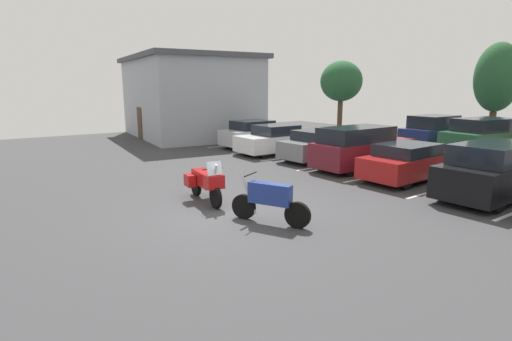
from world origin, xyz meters
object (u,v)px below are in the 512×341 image
object	(u,v)px
car_silver	(256,134)
car_far_navy	(435,134)
motorcycle_touring	(206,181)
car_black	(496,171)
car_far_green	(485,138)
motorcycle_second	(269,200)
car_white	(279,140)
car_maroon	(361,148)
car_red	(411,162)
car_grey	(321,145)

from	to	relation	value
car_silver	car_far_navy	size ratio (longest dim) A/B	0.98
motorcycle_touring	car_black	bearing A→B (deg)	58.41
car_far_green	motorcycle_second	bearing A→B (deg)	-83.11
car_white	car_far_green	size ratio (longest dim) A/B	0.95
motorcycle_second	car_maroon	world-z (taller)	car_maroon
car_white	car_black	bearing A→B (deg)	1.22
motorcycle_touring	car_red	xyz separation A→B (m)	(1.72, 7.70, 0.04)
car_silver	motorcycle_touring	bearing A→B (deg)	-42.59
car_silver	car_far_navy	world-z (taller)	car_far_navy
car_red	car_far_navy	bearing A→B (deg)	115.47
motorcycle_touring	car_red	bearing A→B (deg)	77.37
car_white	car_black	xyz separation A→B (m)	(10.67, 0.23, 0.15)
car_silver	car_red	xyz separation A→B (m)	(10.05, 0.04, -0.08)
motorcycle_touring	car_far_green	bearing A→B (deg)	86.70
car_white	car_far_green	world-z (taller)	car_far_green
car_silver	car_white	bearing A→B (deg)	-4.90
car_red	car_grey	bearing A→B (deg)	178.32
motorcycle_touring	car_maroon	xyz separation A→B (m)	(-0.72, 7.79, 0.26)
motorcycle_second	car_far_navy	distance (m)	15.22
car_maroon	motorcycle_touring	bearing A→B (deg)	-84.69
car_red	car_black	bearing A→B (deg)	-0.37
car_grey	car_far_navy	size ratio (longest dim) A/B	1.01
car_white	car_maroon	xyz separation A→B (m)	(5.22, 0.34, 0.19)
car_white	car_grey	size ratio (longest dim) A/B	1.05
motorcycle_second	car_black	bearing A→B (deg)	73.94
car_grey	car_far_green	xyz separation A→B (m)	(4.07, 7.16, 0.25)
motorcycle_second	car_grey	world-z (taller)	car_grey
motorcycle_touring	car_far_navy	size ratio (longest dim) A/B	0.51
motorcycle_second	car_black	xyz separation A→B (m)	(2.09, 7.27, 0.25)
car_red	car_far_green	bearing A→B (deg)	96.71
car_far_navy	car_far_green	size ratio (longest dim) A/B	0.89
motorcycle_touring	car_grey	xyz separation A→B (m)	(-3.21, 7.84, 0.06)
car_grey	car_maroon	size ratio (longest dim) A/B	0.91
car_silver	car_maroon	xyz separation A→B (m)	(7.60, 0.13, 0.14)
car_silver	car_red	world-z (taller)	car_silver
car_white	motorcycle_second	bearing A→B (deg)	-39.40
car_maroon	motorcycle_second	bearing A→B (deg)	-65.56
car_far_navy	car_far_green	xyz separation A→B (m)	(2.61, 0.03, 0.02)
car_white	car_far_green	bearing A→B (deg)	47.97
car_white	car_far_green	xyz separation A→B (m)	(6.81, 7.55, 0.25)
car_maroon	car_red	xyz separation A→B (m)	(2.45, -0.09, -0.22)
motorcycle_second	car_black	world-z (taller)	car_black
motorcycle_second	car_grey	bearing A→B (deg)	128.13
motorcycle_touring	car_white	size ratio (longest dim) A/B	0.48
car_grey	car_far_green	distance (m)	8.24
car_white	car_red	xyz separation A→B (m)	(7.67, 0.25, -0.03)
motorcycle_touring	motorcycle_second	xyz separation A→B (m)	(2.63, 0.41, -0.03)
car_silver	car_grey	world-z (taller)	car_silver
motorcycle_second	car_far_green	xyz separation A→B (m)	(-1.76, 14.60, 0.34)
car_red	car_far_navy	size ratio (longest dim) A/B	1.03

